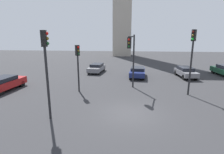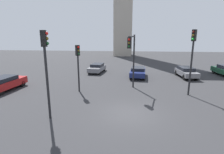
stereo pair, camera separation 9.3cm
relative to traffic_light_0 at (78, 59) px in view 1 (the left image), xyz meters
The scene contains 9 objects.
ground_plane 7.58m from the traffic_light_0, 43.53° to the right, with size 98.87×98.87×0.00m, color #2D2D30.
traffic_light_0 is the anchor object (origin of this frame).
traffic_light_1 6.02m from the traffic_light_0, 93.07° to the right, with size 0.49×0.38×5.77m.
traffic_light_2 5.23m from the traffic_light_0, ahead, with size 0.75×2.58×5.50m.
traffic_light_3 10.47m from the traffic_light_0, ahead, with size 0.46×0.48×5.94m.
car_0 14.48m from the traffic_light_0, 30.41° to the left, with size 2.17×4.25×1.36m.
car_1 9.38m from the traffic_light_0, 48.29° to the left, with size 2.23×4.30×1.31m.
car_2 7.96m from the traffic_light_0, behind, with size 2.31×4.59×1.41m.
car_3 9.62m from the traffic_light_0, 89.38° to the left, with size 2.20×4.15×1.28m.
Camera 1 is at (-0.13, -12.02, 5.51)m, focal length 28.93 mm.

